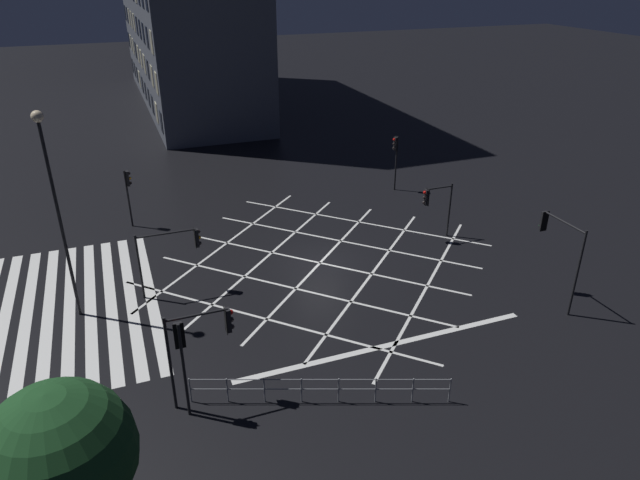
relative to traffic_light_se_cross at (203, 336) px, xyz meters
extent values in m
plane|color=black|center=(-8.35, 7.44, -2.82)|extent=(200.00, 200.00, 0.00)
cube|color=silver|center=(-8.35, -1.30, -2.81)|extent=(13.03, 0.50, 0.01)
cube|color=silver|center=(-8.35, -2.20, -2.81)|extent=(13.03, 0.50, 0.01)
cube|color=silver|center=(-8.35, -3.10, -2.81)|extent=(13.03, 0.50, 0.01)
cube|color=silver|center=(-8.35, -4.00, -2.81)|extent=(13.03, 0.50, 0.01)
cube|color=silver|center=(-8.35, -4.90, -2.81)|extent=(13.03, 0.50, 0.01)
cube|color=silver|center=(-8.35, -5.80, -2.81)|extent=(13.03, 0.50, 0.01)
cube|color=silver|center=(-8.35, -6.70, -2.81)|extent=(13.03, 0.50, 0.01)
cube|color=silver|center=(-8.35, -7.60, -2.81)|extent=(13.03, 0.50, 0.01)
cube|color=silver|center=(-4.26, 3.35, -2.81)|extent=(11.36, 11.36, 0.01)
cube|color=silver|center=(-12.45, 3.35, -2.81)|extent=(11.36, 11.36, 0.01)
cube|color=silver|center=(-6.30, 5.39, -2.81)|extent=(11.36, 11.36, 0.01)
cube|color=silver|center=(-10.40, 5.39, -2.81)|extent=(11.36, 11.36, 0.01)
cube|color=silver|center=(-8.35, 7.44, -2.81)|extent=(11.36, 11.36, 0.01)
cube|color=silver|center=(-8.35, 7.44, -2.81)|extent=(11.36, 11.36, 0.01)
cube|color=silver|center=(-10.40, 9.49, -2.81)|extent=(11.36, 11.36, 0.01)
cube|color=silver|center=(-6.30, 9.49, -2.81)|extent=(11.36, 11.36, 0.01)
cube|color=silver|center=(-12.45, 11.54, -2.81)|extent=(11.36, 11.36, 0.01)
cube|color=silver|center=(-4.26, 11.54, -2.81)|extent=(11.36, 11.36, 0.01)
cube|color=silver|center=(-0.61, 7.44, -2.81)|extent=(0.30, 13.03, 0.01)
cube|color=black|center=(-65.05, 2.41, -0.82)|extent=(1.40, 0.06, 1.80)
cube|color=black|center=(-61.54, 2.41, -0.82)|extent=(1.40, 0.06, 1.80)
cube|color=black|center=(-58.02, 2.41, -0.82)|extent=(1.40, 0.06, 1.80)
cube|color=beige|center=(-54.51, 2.41, -0.82)|extent=(1.40, 0.06, 1.80)
cube|color=black|center=(-51.00, 2.41, -0.82)|extent=(1.40, 0.06, 1.80)
cube|color=black|center=(-47.48, 2.41, -0.82)|extent=(1.40, 0.06, 1.80)
cube|color=black|center=(-43.97, 2.41, -0.82)|extent=(1.40, 0.06, 1.80)
cube|color=black|center=(-40.46, 2.41, -0.82)|extent=(1.40, 0.06, 1.80)
cube|color=beige|center=(-36.94, 2.41, -0.82)|extent=(1.40, 0.06, 1.80)
cube|color=black|center=(-33.43, 2.41, -0.82)|extent=(1.40, 0.06, 1.80)
cube|color=black|center=(-65.05, 2.41, 2.43)|extent=(1.40, 0.06, 1.80)
cube|color=beige|center=(-61.54, 2.41, 2.43)|extent=(1.40, 0.06, 1.80)
cube|color=beige|center=(-58.02, 2.41, 2.43)|extent=(1.40, 0.06, 1.80)
cube|color=black|center=(-54.51, 2.41, 2.43)|extent=(1.40, 0.06, 1.80)
cube|color=beige|center=(-51.00, 2.41, 2.43)|extent=(1.40, 0.06, 1.80)
cube|color=beige|center=(-47.48, 2.41, 2.43)|extent=(1.40, 0.06, 1.80)
cube|color=beige|center=(-43.97, 2.41, 2.43)|extent=(1.40, 0.06, 1.80)
cube|color=black|center=(-40.46, 2.41, 2.43)|extent=(1.40, 0.06, 1.80)
cube|color=beige|center=(-36.94, 2.41, 2.43)|extent=(1.40, 0.06, 1.80)
cube|color=beige|center=(-33.43, 2.41, 2.43)|extent=(1.40, 0.06, 1.80)
cube|color=black|center=(-65.05, 2.41, 5.67)|extent=(1.40, 0.06, 1.80)
cube|color=black|center=(-61.54, 2.41, 5.67)|extent=(1.40, 0.06, 1.80)
cube|color=beige|center=(-58.02, 2.41, 5.67)|extent=(1.40, 0.06, 1.80)
cube|color=beige|center=(-54.51, 2.41, 5.67)|extent=(1.40, 0.06, 1.80)
cube|color=beige|center=(-51.00, 2.41, 5.67)|extent=(1.40, 0.06, 1.80)
cube|color=black|center=(-47.48, 2.41, 5.67)|extent=(1.40, 0.06, 1.80)
cube|color=black|center=(-43.97, 2.41, 5.67)|extent=(1.40, 0.06, 1.80)
cube|color=black|center=(-40.46, 2.41, 5.67)|extent=(1.40, 0.06, 1.80)
cube|color=black|center=(-36.94, 2.41, 5.67)|extent=(1.40, 0.06, 1.80)
cube|color=beige|center=(-33.43, 2.41, 5.67)|extent=(1.40, 0.06, 1.80)
cylinder|color=black|center=(0.00, -1.22, -0.90)|extent=(0.11, 0.11, 3.84)
cylinder|color=black|center=(0.00, -0.16, 0.87)|extent=(0.09, 2.11, 0.09)
cube|color=black|center=(0.00, 0.89, 0.42)|extent=(0.28, 0.16, 0.90)
sphere|color=red|center=(0.00, 1.00, 0.72)|extent=(0.18, 0.18, 0.18)
sphere|color=black|center=(0.00, 1.00, 0.42)|extent=(0.18, 0.18, 0.18)
sphere|color=black|center=(0.00, 1.00, 0.12)|extent=(0.18, 0.18, 0.18)
cube|color=black|center=(0.00, 0.80, 0.42)|extent=(0.36, 0.02, 0.98)
cylinder|color=black|center=(-16.58, 16.12, -0.91)|extent=(0.11, 0.11, 3.82)
cube|color=black|center=(-16.58, 15.98, 0.50)|extent=(0.28, 0.16, 0.90)
sphere|color=red|center=(-16.58, 15.87, 0.80)|extent=(0.18, 0.18, 0.18)
sphere|color=black|center=(-16.58, 15.87, 0.50)|extent=(0.18, 0.18, 0.18)
sphere|color=black|center=(-16.58, 15.87, 0.20)|extent=(0.18, 0.18, 0.18)
cube|color=black|center=(-16.58, 16.07, 0.50)|extent=(0.36, 0.02, 0.98)
cylinder|color=black|center=(0.50, -0.83, -0.91)|extent=(0.11, 0.11, 3.81)
cube|color=black|center=(0.36, -0.83, 0.49)|extent=(0.16, 0.28, 0.90)
sphere|color=red|center=(0.25, -0.83, 0.79)|extent=(0.18, 0.18, 0.18)
sphere|color=black|center=(0.25, -0.83, 0.49)|extent=(0.18, 0.18, 0.18)
sphere|color=black|center=(0.25, -0.83, 0.19)|extent=(0.18, 0.18, 0.18)
cube|color=black|center=(0.45, -0.83, 0.49)|extent=(0.02, 0.36, 0.98)
cylinder|color=black|center=(-16.73, -1.47, -1.06)|extent=(0.11, 0.11, 3.52)
cube|color=black|center=(-16.73, -1.33, 0.20)|extent=(0.28, 0.16, 0.90)
sphere|color=black|center=(-16.73, -1.22, 0.50)|extent=(0.18, 0.18, 0.18)
sphere|color=orange|center=(-16.73, -1.22, 0.20)|extent=(0.18, 0.18, 0.18)
sphere|color=black|center=(-16.73, -1.22, -0.10)|extent=(0.18, 0.18, 0.18)
cube|color=black|center=(-16.73, -1.42, 0.20)|extent=(0.36, 0.02, 0.98)
cylinder|color=black|center=(-8.06, -1.58, -1.17)|extent=(0.11, 0.11, 3.29)
cylinder|color=black|center=(-8.06, -0.22, 0.33)|extent=(0.09, 2.73, 0.09)
cube|color=black|center=(-8.06, 1.14, -0.12)|extent=(0.28, 0.16, 0.90)
sphere|color=black|center=(-8.06, 1.26, 0.18)|extent=(0.18, 0.18, 0.18)
sphere|color=orange|center=(-8.06, 1.26, -0.12)|extent=(0.18, 0.18, 0.18)
sphere|color=black|center=(-8.06, 1.26, -0.42)|extent=(0.18, 0.18, 0.18)
cube|color=black|center=(-8.06, 1.05, -0.12)|extent=(0.36, 0.02, 0.98)
cylinder|color=black|center=(-8.86, 15.52, -1.20)|extent=(0.11, 0.11, 3.23)
cylinder|color=black|center=(-8.86, 14.71, 0.26)|extent=(0.09, 1.61, 0.09)
cube|color=black|center=(-8.86, 13.90, -0.19)|extent=(0.28, 0.16, 0.90)
sphere|color=red|center=(-8.86, 13.79, 0.11)|extent=(0.18, 0.18, 0.18)
sphere|color=black|center=(-8.86, 13.79, -0.19)|extent=(0.18, 0.18, 0.18)
sphere|color=black|center=(-8.86, 13.79, -0.49)|extent=(0.18, 0.18, 0.18)
cube|color=black|center=(-8.86, 13.99, -0.19)|extent=(0.36, 0.02, 0.98)
cylinder|color=black|center=(0.21, 16.17, -0.71)|extent=(0.11, 0.11, 4.20)
cylinder|color=black|center=(-1.04, 16.17, 1.24)|extent=(2.52, 0.09, 0.09)
cube|color=black|center=(-2.30, 16.17, 0.79)|extent=(0.16, 0.28, 0.90)
sphere|color=black|center=(-2.41, 16.17, 1.09)|extent=(0.18, 0.18, 0.18)
sphere|color=black|center=(-2.41, 16.17, 0.79)|extent=(0.18, 0.18, 0.18)
sphere|color=green|center=(-2.41, 16.17, 0.49)|extent=(0.18, 0.18, 0.18)
cube|color=black|center=(-2.21, 16.17, 0.79)|extent=(0.02, 0.36, 0.98)
cylinder|color=black|center=(-7.64, -4.42, 1.62)|extent=(0.14, 0.14, 8.87)
sphere|color=#F9E0B2|center=(-7.64, -4.42, 6.19)|extent=(0.47, 0.47, 0.47)
sphere|color=#19421E|center=(4.84, -4.27, 0.82)|extent=(3.72, 3.72, 3.72)
cylinder|color=gray|center=(-0.12, -0.66, -2.29)|extent=(0.05, 0.05, 1.05)
cylinder|color=gray|center=(0.36, 0.58, -2.29)|extent=(0.05, 0.05, 1.05)
cylinder|color=gray|center=(0.83, 1.83, -2.29)|extent=(0.05, 0.05, 1.05)
cylinder|color=gray|center=(1.30, 3.07, -2.29)|extent=(0.05, 0.05, 1.05)
cylinder|color=gray|center=(1.77, 4.32, -2.29)|extent=(0.05, 0.05, 1.05)
cylinder|color=gray|center=(2.24, 5.56, -2.29)|extent=(0.05, 0.05, 1.05)
cylinder|color=gray|center=(2.71, 6.81, -2.29)|extent=(0.05, 0.05, 1.05)
cylinder|color=gray|center=(3.19, 8.05, -2.29)|extent=(0.05, 0.05, 1.05)
cylinder|color=gray|center=(1.53, 3.69, -1.81)|extent=(3.33, 8.72, 0.04)
cylinder|color=gray|center=(1.53, 3.69, -2.24)|extent=(3.33, 8.72, 0.04)
camera|label=1|loc=(16.46, -1.96, 11.53)|focal=32.00mm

